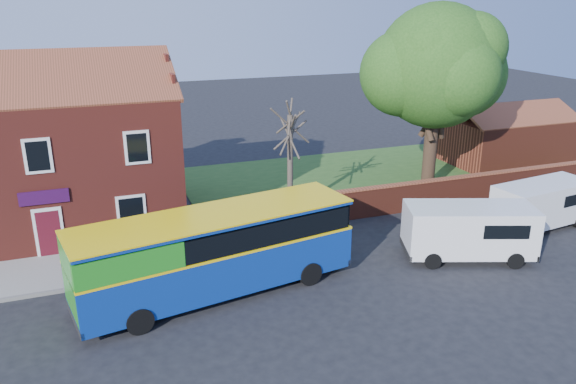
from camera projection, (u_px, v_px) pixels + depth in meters
name	position (u px, v px, depth m)	size (l,w,h in m)	color
ground	(255.00, 313.00, 20.29)	(120.00, 120.00, 0.00)	black
pavement	(52.00, 273.00, 23.09)	(18.00, 3.50, 0.12)	gray
kerb	(50.00, 292.00, 21.53)	(18.00, 0.15, 0.14)	slate
grass_strip	(390.00, 174.00, 36.04)	(26.00, 12.00, 0.04)	#426B28
shop_building	(45.00, 159.00, 27.07)	(12.30, 8.13, 10.50)	maroon
boundary_wall	(446.00, 191.00, 30.46)	(22.00, 0.38, 1.60)	maroon
outbuilding	(506.00, 139.00, 38.45)	(8.20, 5.06, 4.17)	maroon
bus	(208.00, 251.00, 20.92)	(10.97, 4.52, 3.25)	navy
van_near	(469.00, 230.00, 24.13)	(5.83, 3.88, 2.38)	white
van_far	(542.00, 203.00, 27.49)	(5.34, 2.68, 2.25)	white
large_tree	(436.00, 70.00, 31.33)	(8.72, 6.90, 10.63)	black
bare_tree	(290.00, 159.00, 28.84)	(2.14, 2.54, 5.70)	#4C4238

